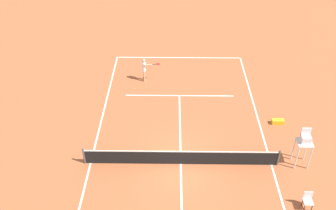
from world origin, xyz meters
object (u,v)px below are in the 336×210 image
(player_serving, at_px, (145,68))
(tennis_ball, at_px, (134,89))
(equipment_bag, at_px, (278,122))
(umpire_chair, at_px, (305,142))
(courtside_chair_near, at_px, (308,200))

(player_serving, distance_m, tennis_ball, 1.72)
(tennis_ball, relative_size, equipment_bag, 0.09)
(player_serving, distance_m, umpire_chair, 12.38)
(umpire_chair, xyz_separation_m, courtside_chair_near, (0.46, 2.98, -1.07))
(player_serving, xyz_separation_m, courtside_chair_near, (-8.60, 11.40, -0.56))
(courtside_chair_near, relative_size, equipment_bag, 1.25)
(courtside_chair_near, bearing_deg, umpire_chair, -98.70)
(tennis_ball, height_order, equipment_bag, equipment_bag)
(tennis_ball, bearing_deg, courtside_chair_near, 132.24)
(umpire_chair, xyz_separation_m, equipment_bag, (0.38, -3.50, -1.46))
(player_serving, bearing_deg, equipment_bag, 52.98)
(tennis_ball, bearing_deg, equipment_bag, 158.12)
(tennis_ball, xyz_separation_m, umpire_chair, (-9.77, 7.27, 1.57))
(player_serving, bearing_deg, umpire_chair, 39.62)
(courtside_chair_near, bearing_deg, tennis_ball, -47.76)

